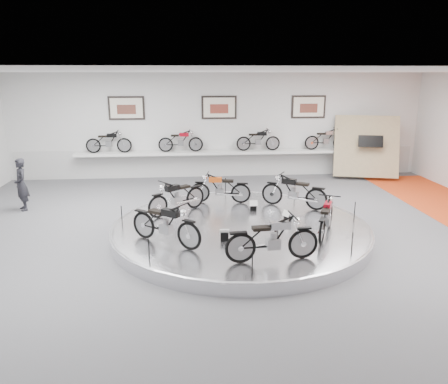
{
  "coord_description": "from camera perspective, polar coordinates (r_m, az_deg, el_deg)",
  "views": [
    {
      "loc": [
        -1.33,
        -9.95,
        3.95
      ],
      "look_at": [
        -0.39,
        0.6,
        1.07
      ],
      "focal_mm": 35.0,
      "sensor_mm": 36.0,
      "label": 1
    }
  ],
  "objects": [
    {
      "name": "shelf_bike_c",
      "position": [
        17.08,
        4.5,
        6.62
      ],
      "size": [
        1.22,
        0.43,
        0.73
      ],
      "primitive_type": null,
      "color": "black",
      "rests_on": "shelf"
    },
    {
      "name": "bike_e",
      "position": [
        8.79,
        6.34,
        -6.04
      ],
      "size": [
        1.68,
        0.72,
        0.96
      ],
      "primitive_type": null,
      "rotation": [
        0.0,
        0.0,
        6.37
      ],
      "color": "#AFB0B5",
      "rests_on": "display_platform"
    },
    {
      "name": "dado_band",
      "position": [
        17.32,
        -0.62,
        3.88
      ],
      "size": [
        15.68,
        0.04,
        1.1
      ],
      "primitive_type": "cube",
      "color": "#BCBCBA",
      "rests_on": "floor"
    },
    {
      "name": "floor",
      "position": [
        10.79,
        2.34,
        -6.28
      ],
      "size": [
        16.0,
        16.0,
        0.0
      ],
      "primitive_type": "plane",
      "color": "#545457",
      "rests_on": "ground"
    },
    {
      "name": "wall_back",
      "position": [
        17.12,
        -0.64,
        8.66
      ],
      "size": [
        16.0,
        0.0,
        16.0
      ],
      "primitive_type": "plane",
      "rotation": [
        1.57,
        0.0,
        0.0
      ],
      "color": "silver",
      "rests_on": "floor"
    },
    {
      "name": "display_platform",
      "position": [
        11.02,
        2.14,
        -4.99
      ],
      "size": [
        6.4,
        6.4,
        0.3
      ],
      "primitive_type": "cylinder",
      "color": "silver",
      "rests_on": "floor"
    },
    {
      "name": "bike_c",
      "position": [
        11.78,
        -6.16,
        -0.57
      ],
      "size": [
        1.59,
        1.41,
        0.93
      ],
      "primitive_type": null,
      "rotation": [
        0.0,
        0.0,
        3.81
      ],
      "color": "black",
      "rests_on": "display_platform"
    },
    {
      "name": "platform_rim",
      "position": [
        10.98,
        2.15,
        -4.4
      ],
      "size": [
        6.4,
        6.4,
        0.1
      ],
      "primitive_type": "torus",
      "color": "#B2B2BA",
      "rests_on": "display_platform"
    },
    {
      "name": "visitor",
      "position": [
        14.22,
        -24.96,
        0.88
      ],
      "size": [
        0.62,
        0.68,
        1.56
      ],
      "primitive_type": "imported",
      "rotation": [
        0.0,
        0.0,
        -1.0
      ],
      "color": "black",
      "rests_on": "floor"
    },
    {
      "name": "bike_f",
      "position": [
        10.38,
        13.22,
        -3.23
      ],
      "size": [
        1.14,
        1.57,
        0.88
      ],
      "primitive_type": null,
      "rotation": [
        0.0,
        0.0,
        7.39
      ],
      "color": "maroon",
      "rests_on": "display_platform"
    },
    {
      "name": "shelf_bike_d",
      "position": [
        17.73,
        13.19,
        6.58
      ],
      "size": [
        1.22,
        0.43,
        0.73
      ],
      "primitive_type": null,
      "color": "#AFB0B5",
      "rests_on": "shelf"
    },
    {
      "name": "shelf",
      "position": [
        16.97,
        -0.55,
        5.19
      ],
      "size": [
        11.0,
        0.55,
        0.1
      ],
      "primitive_type": "cube",
      "color": "silver",
      "rests_on": "wall_back"
    },
    {
      "name": "poster_center",
      "position": [
        17.01,
        -0.64,
        10.99
      ],
      "size": [
        1.35,
        0.06,
        0.88
      ],
      "primitive_type": "cube",
      "color": "#EEE5CD",
      "rests_on": "wall_back"
    },
    {
      "name": "wall_front",
      "position": [
        3.78,
        17.08,
        -16.56
      ],
      "size": [
        16.0,
        0.0,
        16.0
      ],
      "primitive_type": "plane",
      "rotation": [
        -1.57,
        0.0,
        0.0
      ],
      "color": "silver",
      "rests_on": "floor"
    },
    {
      "name": "poster_right",
      "position": [
        17.64,
        10.98,
        10.86
      ],
      "size": [
        1.35,
        0.06,
        0.88
      ],
      "primitive_type": "cube",
      "color": "#EEE5CD",
      "rests_on": "wall_back"
    },
    {
      "name": "shelf_bike_a",
      "position": [
        17.09,
        -14.82,
        6.17
      ],
      "size": [
        1.22,
        0.43,
        0.73
      ],
      "primitive_type": null,
      "color": "black",
      "rests_on": "shelf"
    },
    {
      "name": "ceiling",
      "position": [
        10.04,
        2.59,
        15.47
      ],
      "size": [
        16.0,
        16.0,
        0.0
      ],
      "primitive_type": "plane",
      "rotation": [
        3.14,
        0.0,
        0.0
      ],
      "color": "white",
      "rests_on": "wall_back"
    },
    {
      "name": "shelf_bike_b",
      "position": [
        16.85,
        -5.68,
        6.47
      ],
      "size": [
        1.22,
        0.43,
        0.73
      ],
      "primitive_type": null,
      "color": "maroon",
      "rests_on": "shelf"
    },
    {
      "name": "display_panel",
      "position": [
        17.69,
        18.09,
        5.67
      ],
      "size": [
        2.56,
        1.52,
        2.3
      ],
      "primitive_type": "cube",
      "rotation": [
        -0.35,
        0.0,
        -0.26
      ],
      "color": "tan",
      "rests_on": "floor"
    },
    {
      "name": "bike_b",
      "position": [
        12.66,
        -0.49,
        0.53
      ],
      "size": [
        1.57,
        0.78,
        0.88
      ],
      "primitive_type": null,
      "rotation": [
        0.0,
        0.0,
        2.97
      ],
      "color": "#C84E14",
      "rests_on": "display_platform"
    },
    {
      "name": "poster_left",
      "position": [
        17.1,
        -12.62,
        10.65
      ],
      "size": [
        1.35,
        0.06,
        0.88
      ],
      "primitive_type": "cube",
      "color": "#EEE5CD",
      "rests_on": "wall_back"
    },
    {
      "name": "bike_d",
      "position": [
        9.67,
        -7.66,
        -4.09
      ],
      "size": [
        1.64,
        1.45,
        0.96
      ],
      "primitive_type": null,
      "rotation": [
        0.0,
        0.0,
        5.62
      ],
      "color": "black",
      "rests_on": "display_platform"
    },
    {
      "name": "bike_a",
      "position": [
        12.36,
        9.13,
        0.12
      ],
      "size": [
        1.68,
        1.31,
        0.95
      ],
      "primitive_type": null,
      "rotation": [
        0.0,
        0.0,
        2.6
      ],
      "color": "black",
      "rests_on": "display_platform"
    }
  ]
}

